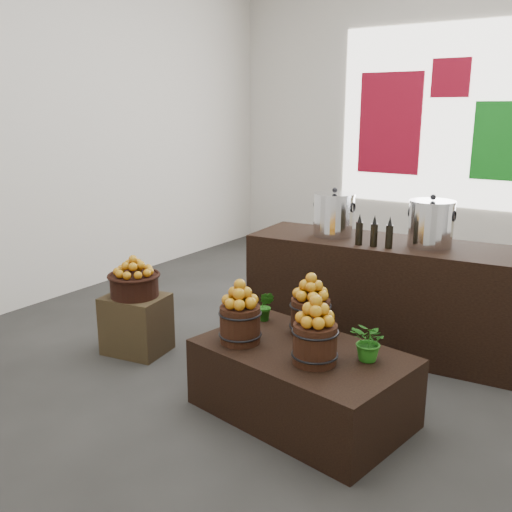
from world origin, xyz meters
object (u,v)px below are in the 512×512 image
Objects in this scene: display_table at (302,382)px; stock_pot_left at (334,216)px; crate at (137,324)px; wicker_basket at (134,286)px; stock_pot_center at (431,225)px; counter at (382,294)px.

display_table is 3.89× the size of stock_pot_left.
crate reaches higher than display_table.
crate is 2.02m from stock_pot_left.
wicker_basket is (0.00, 0.00, 0.35)m from crate.
wicker_basket is 0.29× the size of display_table.
crate is 1.25× the size of wicker_basket.
crate is at bearing -134.47° from stock_pot_left.
crate is 1.41× the size of stock_pot_center.
stock_pot_left is 0.87m from stock_pot_center.
stock_pot_center is (0.38, 1.51, 0.91)m from display_table.
display_table is at bearing -4.94° from wicker_basket.
crate is at bearing -147.53° from stock_pot_center.
wicker_basket is 2.21m from counter.
stock_pot_left is (1.27, 1.29, 0.55)m from wicker_basket.
wicker_basket is 1.80m from display_table.
crate is 2.69m from stock_pot_center.
display_table is at bearing -104.23° from stock_pot_center.
wicker_basket is at bearing 0.00° from crate.
counter is 6.47× the size of stock_pot_center.
stock_pot_left is (-0.49, -0.04, 0.67)m from counter.
wicker_basket is 1.13× the size of stock_pot_center.
stock_pot_left is (-0.48, 1.44, 0.91)m from display_table.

